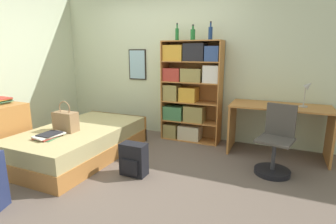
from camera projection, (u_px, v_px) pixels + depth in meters
The scene contains 15 objects.
ground_plane at pixel (122, 164), 3.62m from camera, with size 14.00×14.00×0.00m, color #66564C.
wall_back at pixel (168, 64), 4.75m from camera, with size 10.00×0.09×2.60m.
wall_left at pixel (2, 65), 4.19m from camera, with size 0.06×10.00×2.60m.
bed at pixel (81, 142), 3.87m from camera, with size 1.15×1.99×0.43m.
handbag at pixel (66, 121), 3.63m from camera, with size 0.33×0.17×0.43m.
book_stack_on_bed at pixel (49, 136), 3.37m from camera, with size 0.27×0.40×0.06m.
dresser at pixel (0, 132), 3.73m from camera, with size 0.60×0.59×0.79m.
bookcase at pixel (188, 90), 4.45m from camera, with size 1.00×0.36×1.69m.
bottle_green at pixel (177, 34), 4.38m from camera, with size 0.06×0.06×0.29m.
bottle_brown at pixel (193, 34), 4.23m from camera, with size 0.08×0.08×0.25m.
bottle_clear at pixel (210, 33), 4.11m from camera, with size 0.07×0.07×0.28m.
desk at pixel (279, 120), 3.83m from camera, with size 1.38×0.65×0.75m.
desk_lamp at pixel (307, 89), 3.61m from camera, with size 0.16×0.11×0.38m.
desk_chair at pixel (275, 151), 3.30m from camera, with size 0.48×0.48×0.87m.
backpack at pixel (134, 160), 3.26m from camera, with size 0.33×0.22×0.41m.
Camera 1 is at (1.93, -2.83, 1.51)m, focal length 28.00 mm.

